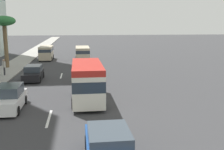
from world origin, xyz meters
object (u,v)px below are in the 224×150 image
palm_tree (4,24)px  car_second (33,73)px  car_sixth (109,146)px  van_seventh (83,53)px  car_third (9,98)px  car_fourth (89,73)px  minibus_lead (87,81)px  van_fifth (46,52)px  pedestrian_near_lamp (4,66)px

palm_tree → car_second: bearing=-150.3°
car_sixth → van_seventh: van_seventh is taller
car_second → palm_tree: bearing=-150.3°
car_third → car_fourth: (9.28, -5.97, -0.04)m
van_seventh → palm_tree: size_ratio=0.81×
minibus_lead → van_seventh: minibus_lead is taller
van_fifth → pedestrian_near_lamp: (-13.39, 3.21, -0.14)m
car_second → car_fourth: 5.89m
van_fifth → pedestrian_near_lamp: van_fifth is taller
car_fourth → car_sixth: size_ratio=1.12×
van_seventh → pedestrian_near_lamp: (-10.96, 9.01, -0.16)m
minibus_lead → palm_tree: bearing=30.9°
van_seventh → van_fifth: bearing=67.3°
car_third → car_fourth: car_third is taller
van_fifth → van_seventh: bearing=67.3°
car_fourth → car_sixth: car_fourth is taller
car_second → car_sixth: (-18.08, -5.88, -0.00)m
car_sixth → pedestrian_near_lamp: size_ratio=2.39×
car_third → palm_tree: bearing=-166.1°
minibus_lead → pedestrian_near_lamp: 14.25m
van_fifth → van_seventh: van_seventh is taller
pedestrian_near_lamp → van_fifth: bearing=117.9°
van_seventh → car_third: bearing=166.7°
minibus_lead → van_fifth: minibus_lead is taller
car_fourth → van_fifth: van_fifth is taller
pedestrian_near_lamp → palm_tree: bearing=142.0°
minibus_lead → car_sixth: minibus_lead is taller
palm_tree → car_fourth: bearing=-130.1°
car_fourth → van_seventh: van_seventh is taller
car_second → car_fourth: car_fourth is taller
minibus_lead → van_seventh: (22.07, -0.10, -0.30)m
minibus_lead → car_sixth: (-9.54, -0.54, -0.88)m
car_third → pedestrian_near_lamp: (12.56, 3.45, 0.35)m
minibus_lead → car_third: bearing=104.9°
minibus_lead → van_fifth: 25.15m
car_fourth → car_third: bearing=147.3°
car_second → van_seventh: van_seventh is taller
car_fourth → van_fifth: bearing=20.4°
car_sixth → pedestrian_near_lamp: (20.64, 9.45, 0.41)m
car_second → car_sixth: 19.02m
car_second → pedestrian_near_lamp: size_ratio=2.39×
van_fifth → car_third: bearing=0.5°
car_third → palm_tree: palm_tree is taller
car_sixth → palm_tree: bearing=21.8°
car_fourth → car_sixth: 17.36m
van_fifth → car_sixth: van_fifth is taller
car_fourth → van_seventh: (14.25, 0.40, 0.54)m
minibus_lead → car_fourth: size_ratio=1.38×
van_fifth → van_seventh: (-2.42, -5.80, 0.02)m
van_fifth → palm_tree: bearing=-28.4°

